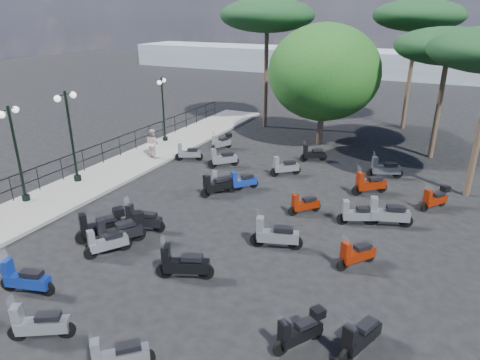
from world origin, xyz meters
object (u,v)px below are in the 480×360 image
at_px(scooter_5, 222,142).
at_px(scooter_22, 304,205).
at_px(scooter_16, 285,167).
at_px(scooter_17, 313,154).
at_px(scooter_3, 142,220).
at_px(scooter_26, 356,254).
at_px(scooter_21, 357,214).
at_px(scooter_23, 369,184).
at_px(broadleaf_tree, 324,73).
at_px(scooter_25, 360,338).
at_px(scooter_10, 216,186).
at_px(lamp_post_1, 71,131).
at_px(scooter_7, 25,279).
at_px(scooter_29, 384,169).
at_px(scooter_4, 188,153).
at_px(pine_2, 267,16).
at_px(scooter_9, 243,182).
at_px(scooter_13, 39,324).
at_px(scooter_1, 120,231).
at_px(scooter_11, 223,159).
at_px(scooter_8, 101,226).
at_px(scooter_15, 225,182).
at_px(pine_0, 418,16).
at_px(scooter_27, 387,214).
at_px(lamp_post_2, 163,105).
at_px(scooter_14, 183,264).
at_px(scooter_20, 275,235).
at_px(pine_1, 449,46).
at_px(scooter_12, 118,356).
at_px(pedestrian_far, 153,143).
at_px(scooter_28, 435,199).
at_px(scooter_2, 106,243).

relative_size(scooter_5, scooter_22, 1.18).
bearing_deg(scooter_16, scooter_17, -54.49).
distance_m(scooter_3, scooter_26, 7.78).
relative_size(scooter_21, scooter_23, 1.10).
height_order(scooter_17, broadleaf_tree, broadleaf_tree).
xyz_separation_m(scooter_22, scooter_25, (3.58, -6.75, 0.04)).
distance_m(scooter_10, scooter_16, 4.11).
xyz_separation_m(lamp_post_1, scooter_22, (10.78, 1.56, -2.18)).
xyz_separation_m(scooter_7, scooter_29, (7.98, 14.17, 0.01)).
bearing_deg(scooter_4, pine_2, -33.27).
height_order(scooter_9, pine_2, pine_2).
height_order(lamp_post_1, scooter_26, lamp_post_1).
distance_m(scooter_13, scooter_16, 13.62).
xyz_separation_m(scooter_1, pine_2, (-1.87, 17.55, 6.85)).
bearing_deg(scooter_21, scooter_1, 101.70).
bearing_deg(lamp_post_1, scooter_11, 39.96).
xyz_separation_m(scooter_8, scooter_15, (1.92, 5.87, -0.11)).
bearing_deg(pine_0, scooter_26, -87.94).
distance_m(scooter_15, pine_2, 13.88).
xyz_separation_m(scooter_10, scooter_17, (2.54, 6.34, -0.04)).
bearing_deg(scooter_25, scooter_27, -65.10).
relative_size(lamp_post_2, scooter_4, 2.75).
distance_m(scooter_10, scooter_15, 0.58).
relative_size(scooter_16, scooter_21, 0.85).
height_order(scooter_11, scooter_22, scooter_11).
bearing_deg(scooter_14, scooter_16, -21.00).
relative_size(scooter_7, scooter_20, 0.94).
relative_size(scooter_10, scooter_27, 0.82).
bearing_deg(scooter_3, scooter_9, -33.38).
height_order(scooter_25, scooter_27, scooter_27).
height_order(lamp_post_1, pine_1, pine_1).
xyz_separation_m(scooter_12, scooter_20, (1.18, 6.69, 0.08)).
bearing_deg(scooter_8, scooter_7, 129.83).
height_order(scooter_1, scooter_26, scooter_1).
xyz_separation_m(scooter_21, scooter_22, (-2.14, 0.03, -0.04)).
height_order(scooter_14, pine_0, pine_0).
bearing_deg(lamp_post_1, scooter_17, 36.83).
distance_m(scooter_10, broadleaf_tree, 10.69).
bearing_deg(scooter_22, scooter_15, 32.39).
xyz_separation_m(scooter_25, scooter_27, (-0.39, 7.11, 0.06)).
distance_m(scooter_20, scooter_22, 3.04).
bearing_deg(pedestrian_far, scooter_11, -163.00).
bearing_deg(scooter_10, scooter_17, -81.23).
distance_m(lamp_post_1, scooter_4, 6.34).
relative_size(scooter_28, scooter_29, 0.80).
relative_size(scooter_27, pine_2, 0.21).
bearing_deg(scooter_28, scooter_2, 77.33).
bearing_deg(scooter_5, scooter_25, 154.57).
bearing_deg(scooter_2, scooter_17, -72.37).
distance_m(lamp_post_1, scooter_7, 8.97).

